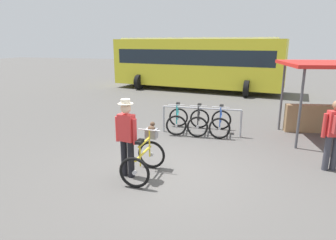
# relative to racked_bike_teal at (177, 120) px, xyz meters

# --- Properties ---
(ground_plane) EXTENTS (80.00, 80.00, 0.00)m
(ground_plane) POSITION_rel_racked_bike_teal_xyz_m (0.56, -3.10, -0.37)
(ground_plane) COLOR #514F4C
(bike_rack_rail) EXTENTS (2.51, 0.16, 0.88)m
(bike_rack_rail) POSITION_rel_racked_bike_teal_xyz_m (0.81, -0.14, 0.27)
(bike_rack_rail) COLOR #99999E
(bike_rack_rail) RESTS_ON ground
(racked_bike_teal) EXTENTS (0.84, 1.20, 0.97)m
(racked_bike_teal) POSITION_rel_racked_bike_teal_xyz_m (0.00, 0.00, 0.00)
(racked_bike_teal) COLOR black
(racked_bike_teal) RESTS_ON ground
(racked_bike_black) EXTENTS (0.78, 1.15, 0.97)m
(racked_bike_black) POSITION_rel_racked_bike_teal_xyz_m (0.70, 0.03, 0.00)
(racked_bike_black) COLOR black
(racked_bike_black) RESTS_ON ground
(racked_bike_blue) EXTENTS (0.72, 1.15, 0.98)m
(racked_bike_blue) POSITION_rel_racked_bike_teal_xyz_m (1.40, 0.06, 0.00)
(racked_bike_blue) COLOR black
(racked_bike_blue) RESTS_ON ground
(featured_bicycle) EXTENTS (0.67, 1.21, 1.09)m
(featured_bicycle) POSITION_rel_racked_bike_teal_xyz_m (0.15, -3.42, 0.12)
(featured_bicycle) COLOR black
(featured_bicycle) RESTS_ON ground
(person_with_featured_bike) EXTENTS (0.52, 0.32, 1.72)m
(person_with_featured_bike) POSITION_rel_racked_bike_teal_xyz_m (-0.20, -3.59, 0.58)
(person_with_featured_bike) COLOR black
(person_with_featured_bike) RESTS_ON ground
(pedestrian_with_backpack) EXTENTS (0.51, 0.40, 1.64)m
(pedestrian_with_backpack) POSITION_rel_racked_bike_teal_xyz_m (4.13, -2.03, 0.57)
(pedestrian_with_backpack) COLOR #383842
(pedestrian_with_backpack) RESTS_ON ground
(bus_distant) EXTENTS (10.25, 4.29, 3.08)m
(bus_distant) POSITION_rel_racked_bike_teal_xyz_m (-1.05, 8.61, 1.37)
(bus_distant) COLOR yellow
(bus_distant) RESTS_ON ground
(market_stall) EXTENTS (3.47, 2.83, 2.30)m
(market_stall) POSITION_rel_racked_bike_teal_xyz_m (4.62, 0.78, 1.03)
(market_stall) COLOR #4C4C51
(market_stall) RESTS_ON ground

